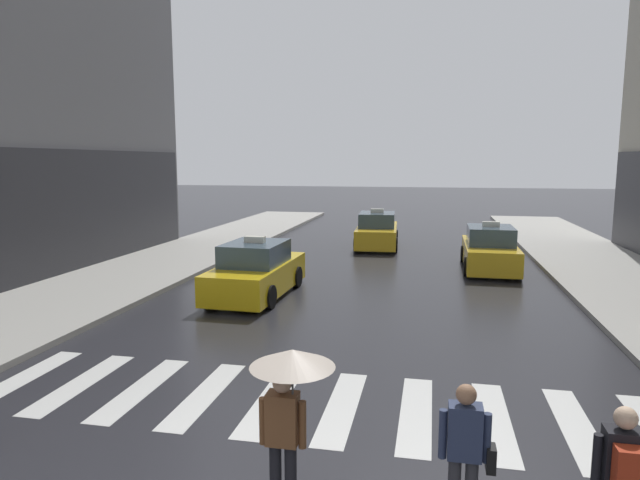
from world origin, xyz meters
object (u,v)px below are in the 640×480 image
Objects in this scene: taxi_lead at (256,272)px; taxi_third at (377,232)px; pedestrian_with_backpack at (622,475)px; pedestrian_with_handbag at (466,448)px; pedestrian_with_umbrella at (289,386)px; taxi_second at (490,250)px.

taxi_third is (2.59, 10.08, 0.00)m from taxi_lead.
pedestrian_with_backpack and pedestrian_with_handbag have the same top height.
pedestrian_with_backpack is (6.98, -9.91, 0.25)m from taxi_lead.
pedestrian_with_handbag is at bearing 3.07° from pedestrian_with_umbrella.
taxi_lead is 0.99× the size of taxi_third.
taxi_lead is at bearing 125.16° from pedestrian_with_backpack.
pedestrian_with_umbrella is (0.99, -19.81, 0.79)m from taxi_third.
pedestrian_with_umbrella reaches higher than taxi_third.
taxi_third is (-4.61, 4.57, 0.00)m from taxi_second.
taxi_third reaches higher than pedestrian_with_backpack.
pedestrian_with_umbrella is 1.18× the size of pedestrian_with_handbag.
taxi_lead is 12.12m from pedestrian_with_backpack.
pedestrian_with_umbrella is at bearing -69.82° from taxi_lead.
taxi_second is 15.68m from pedestrian_with_umbrella.
taxi_third is 2.80× the size of pedestrian_with_handbag.
taxi_second is 6.50m from taxi_third.
taxi_second is at bearing 37.43° from taxi_lead.
taxi_lead is at bearing -104.39° from taxi_third.
taxi_third is 2.38× the size of pedestrian_with_umbrella.
taxi_second reaches higher than pedestrian_with_handbag.
pedestrian_with_umbrella is 1.18× the size of pedestrian_with_backpack.
taxi_second reaches higher than pedestrian_with_backpack.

